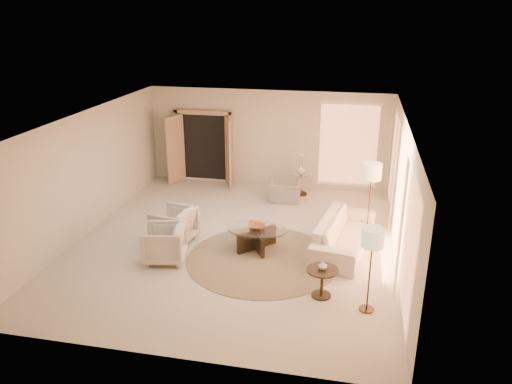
% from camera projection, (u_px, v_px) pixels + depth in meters
% --- Properties ---
extents(room, '(7.04, 8.04, 2.83)m').
position_uv_depth(room, '(234.00, 184.00, 10.73)').
color(room, beige).
rests_on(room, ground).
extents(windows_right, '(0.10, 6.40, 2.40)m').
position_uv_depth(windows_right, '(399.00, 196.00, 10.18)').
color(windows_right, '#FF9D66').
rests_on(windows_right, room).
extents(window_back_corner, '(1.70, 0.10, 2.40)m').
position_uv_depth(window_back_corner, '(348.00, 145.00, 13.93)').
color(window_back_corner, '#FF9D66').
rests_on(window_back_corner, room).
extents(curtains_right, '(0.06, 5.20, 2.60)m').
position_uv_depth(curtains_right, '(394.00, 184.00, 11.03)').
color(curtains_right, '#CCB98F').
rests_on(curtains_right, room).
extents(french_doors, '(1.95, 0.66, 2.16)m').
position_uv_depth(french_doors, '(203.00, 148.00, 14.71)').
color(french_doors, tan).
rests_on(french_doors, room).
extents(area_rug, '(3.28, 3.28, 0.01)m').
position_uv_depth(area_rug, '(263.00, 259.00, 10.48)').
color(area_rug, '#453926').
rests_on(area_rug, room).
extents(sofa, '(1.37, 2.60, 0.72)m').
position_uv_depth(sofa, '(344.00, 234.00, 10.80)').
color(sofa, beige).
rests_on(sofa, room).
extents(armchair_left, '(0.94, 0.98, 0.86)m').
position_uv_depth(armchair_left, '(173.00, 223.00, 11.15)').
color(armchair_left, beige).
rests_on(armchair_left, room).
extents(armchair_right, '(0.90, 0.94, 0.84)m').
position_uv_depth(armchair_right, '(164.00, 242.00, 10.31)').
color(armchair_right, beige).
rests_on(armchair_right, room).
extents(accent_chair, '(0.92, 0.65, 0.76)m').
position_uv_depth(accent_chair, '(285.00, 188.00, 13.50)').
color(accent_chair, gray).
rests_on(accent_chair, room).
extents(coffee_table, '(1.51, 1.51, 0.49)m').
position_uv_depth(coffee_table, '(257.00, 236.00, 10.83)').
color(coffee_table, black).
rests_on(coffee_table, room).
extents(end_table, '(0.58, 0.58, 0.55)m').
position_uv_depth(end_table, '(322.00, 278.00, 9.02)').
color(end_table, black).
rests_on(end_table, room).
extents(side_table, '(0.52, 0.52, 0.60)m').
position_uv_depth(side_table, '(300.00, 182.00, 13.99)').
color(side_table, '#30251B').
rests_on(side_table, room).
extents(floor_lamp_near, '(0.43, 0.43, 1.76)m').
position_uv_depth(floor_lamp_near, '(372.00, 175.00, 11.01)').
color(floor_lamp_near, '#30251B').
rests_on(floor_lamp_near, room).
extents(floor_lamp_far, '(0.38, 0.38, 1.56)m').
position_uv_depth(floor_lamp_far, '(373.00, 242.00, 8.27)').
color(floor_lamp_far, '#30251B').
rests_on(floor_lamp_far, room).
extents(bowl, '(0.40, 0.40, 0.09)m').
position_uv_depth(bowl, '(257.00, 227.00, 10.75)').
color(bowl, brown).
rests_on(bowl, coffee_table).
extents(end_vase, '(0.21, 0.21, 0.16)m').
position_uv_depth(end_vase, '(323.00, 265.00, 8.94)').
color(end_vase, silver).
rests_on(end_vase, end_table).
extents(side_vase, '(0.24, 0.24, 0.24)m').
position_uv_depth(side_vase, '(301.00, 170.00, 13.87)').
color(side_vase, silver).
rests_on(side_vase, side_table).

